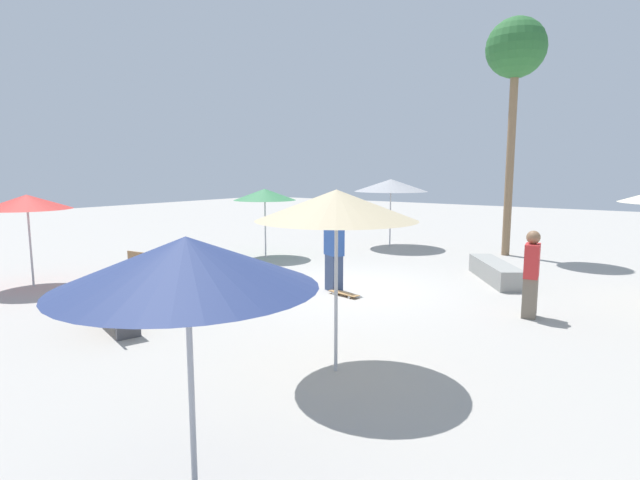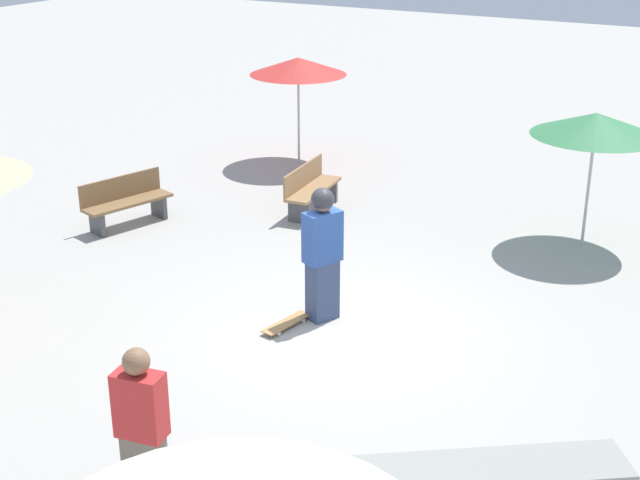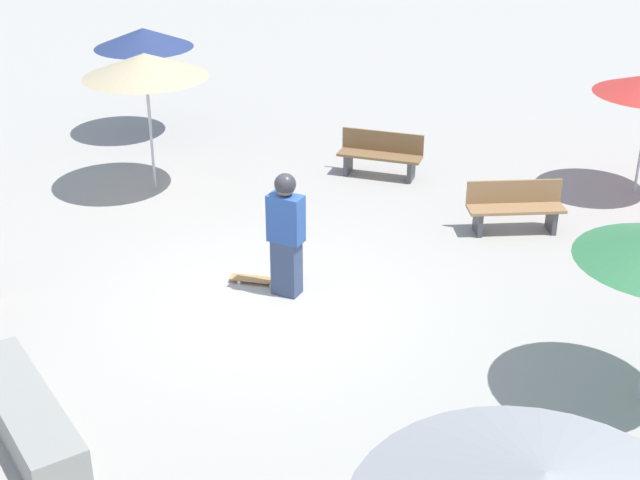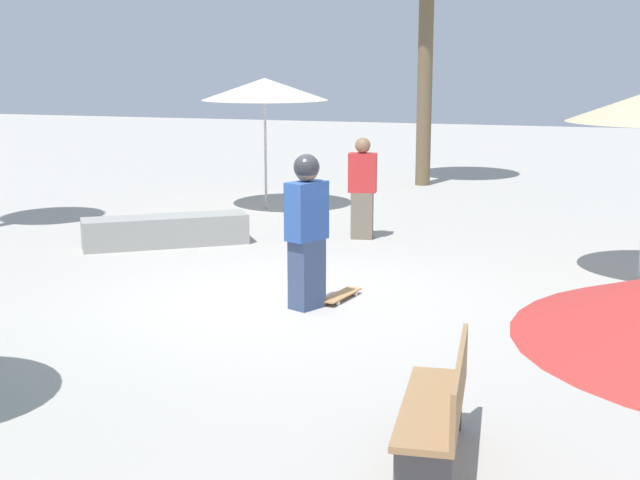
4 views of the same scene
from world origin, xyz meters
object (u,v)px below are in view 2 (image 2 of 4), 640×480
object	(u,v)px
skater_main	(322,250)
bench_far	(126,202)
shade_umbrella_red	(298,66)
skateboard	(286,323)
shade_umbrella_green	(596,125)
bystander_watching	(142,430)
bench_near	(311,189)

from	to	relation	value
skater_main	bench_far	xyz separation A→B (m)	(1.52, 4.70, -0.58)
shade_umbrella_red	skateboard	bearing A→B (deg)	-151.21
skater_main	shade_umbrella_green	bearing A→B (deg)	175.64
skater_main	shade_umbrella_green	size ratio (longest dim) A/B	0.84
skateboard	bench_far	world-z (taller)	bench_far
shade_umbrella_green	shade_umbrella_red	world-z (taller)	shade_umbrella_red
shade_umbrella_red	bystander_watching	size ratio (longest dim) A/B	1.33
bench_near	shade_umbrella_red	xyz separation A→B (m)	(2.52, 1.70, 1.63)
bench_far	bystander_watching	world-z (taller)	bystander_watching
shade_umbrella_green	shade_umbrella_red	size ratio (longest dim) A/B	0.99
bench_near	bystander_watching	world-z (taller)	bystander_watching
bench_near	bench_far	world-z (taller)	same
skater_main	bench_near	size ratio (longest dim) A/B	1.14
shade_umbrella_green	bystander_watching	distance (m)	8.95
skater_main	bystander_watching	distance (m)	4.29
bystander_watching	bench_near	bearing A→B (deg)	-80.20
shade_umbrella_green	shade_umbrella_red	xyz separation A→B (m)	(1.81, 6.41, 0.03)
bench_far	shade_umbrella_green	bearing A→B (deg)	128.41
skater_main	bystander_watching	xyz separation A→B (m)	(-4.26, -0.44, -0.17)
skateboard	bystander_watching	distance (m)	3.94
skater_main	bystander_watching	size ratio (longest dim) A/B	1.11
bench_near	shade_umbrella_green	bearing A→B (deg)	93.06
skater_main	bench_near	world-z (taller)	skater_main
bystander_watching	skateboard	bearing A→B (deg)	-88.04
bench_near	bystander_watching	xyz separation A→B (m)	(-7.93, -2.68, 0.41)
skateboard	shade_umbrella_red	bearing A→B (deg)	-140.41
skater_main	skateboard	xyz separation A→B (m)	(-0.47, 0.29, -0.95)
bench_near	bystander_watching	size ratio (longest dim) A/B	0.97
bench_near	shade_umbrella_red	size ratio (longest dim) A/B	0.73
skateboard	bench_far	bearing A→B (deg)	-103.51
bench_far	shade_umbrella_green	world-z (taller)	shade_umbrella_green
skater_main	shade_umbrella_red	bearing A→B (deg)	-122.38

